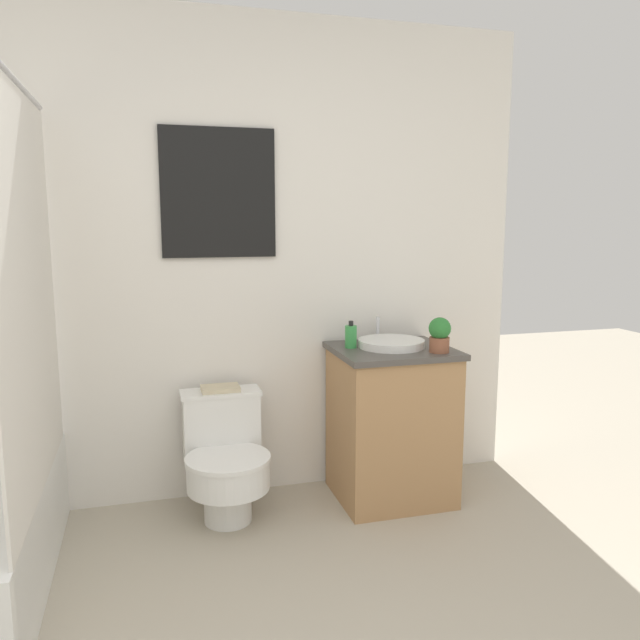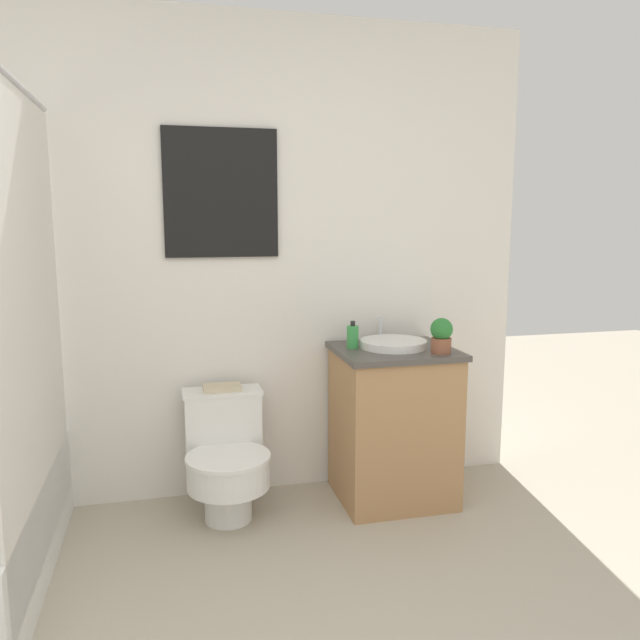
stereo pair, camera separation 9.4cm
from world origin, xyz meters
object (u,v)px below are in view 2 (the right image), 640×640
book_on_tank (222,388)px  potted_plant (441,335)px  sink (393,344)px  toilet (226,457)px  soap_bottle (353,336)px

book_on_tank → potted_plant: bearing=-16.5°
sink → toilet: bearing=-179.5°
sink → soap_bottle: bearing=169.3°
sink → soap_bottle: soap_bottle is taller
soap_bottle → potted_plant: bearing=-30.0°
soap_bottle → potted_plant: 0.45m
soap_bottle → potted_plant: (0.39, -0.23, 0.03)m
toilet → potted_plant: (1.06, -0.18, 0.60)m
toilet → soap_bottle: 0.88m
toilet → potted_plant: size_ratio=3.46×
potted_plant → book_on_tank: potted_plant is taller
sink → soap_bottle: (-0.21, 0.04, 0.04)m
soap_bottle → book_on_tank: soap_bottle is taller
sink → soap_bottle: 0.22m
toilet → book_on_tank: (0.00, 0.14, 0.32)m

